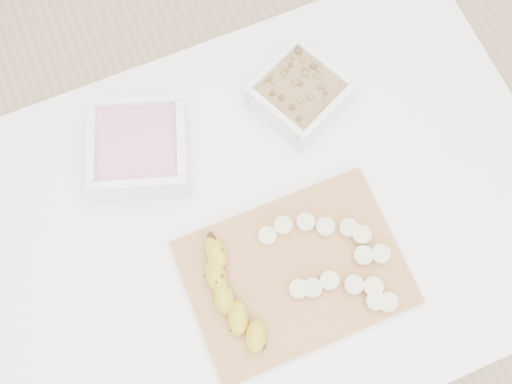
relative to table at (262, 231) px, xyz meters
name	(u,v)px	position (x,y,z in m)	size (l,w,h in m)	color
ground	(260,282)	(0.00, 0.00, -0.65)	(3.50, 3.50, 0.00)	#C6AD89
table	(262,231)	(0.00, 0.00, 0.00)	(1.00, 0.70, 0.75)	white
bowl_yogurt	(140,148)	(-0.15, 0.18, 0.13)	(0.20, 0.20, 0.07)	white
bowl_granola	(299,94)	(0.14, 0.17, 0.13)	(0.18, 0.18, 0.06)	white
cutting_board	(295,273)	(0.01, -0.10, 0.10)	(0.34, 0.24, 0.01)	#AF7947
banana	(233,298)	(-0.10, -0.11, 0.13)	(0.05, 0.19, 0.03)	gold
banana_slices	(337,261)	(0.08, -0.12, 0.12)	(0.18, 0.21, 0.02)	beige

